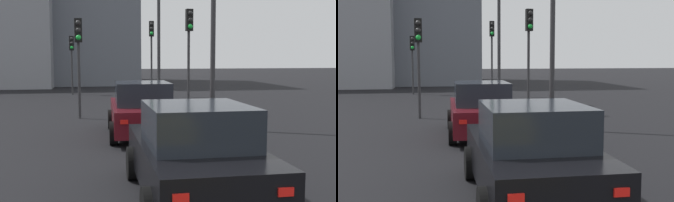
# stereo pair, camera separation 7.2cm
# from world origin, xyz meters

# --- Properties ---
(car_maroon_lead) EXTENTS (4.22, 2.07, 1.63)m
(car_maroon_lead) POSITION_xyz_m (10.07, 0.06, 0.78)
(car_maroon_lead) COLOR #510F16
(car_maroon_lead) RESTS_ON ground_plane
(car_black_second) EXTENTS (4.14, 2.05, 1.62)m
(car_black_second) POSITION_xyz_m (4.23, -0.13, 0.77)
(car_black_second) COLOR black
(car_black_second) RESTS_ON ground_plane
(traffic_light_near_left) EXTENTS (0.33, 0.31, 3.67)m
(traffic_light_near_left) POSITION_xyz_m (24.59, 2.74, 2.65)
(traffic_light_near_left) COLOR #2D2D30
(traffic_light_near_left) RESTS_ON ground_plane
(traffic_light_near_right) EXTENTS (0.32, 0.30, 3.82)m
(traffic_light_near_right) POSITION_xyz_m (13.94, 2.01, 2.75)
(traffic_light_near_right) COLOR #2D2D30
(traffic_light_near_right) RESTS_ON ground_plane
(traffic_light_far_left) EXTENTS (0.33, 0.31, 4.34)m
(traffic_light_far_left) POSITION_xyz_m (14.74, -2.48, 3.11)
(traffic_light_far_left) COLOR #2D2D30
(traffic_light_far_left) RESTS_ON ground_plane
(traffic_light_far_right) EXTENTS (0.32, 0.29, 4.47)m
(traffic_light_far_right) POSITION_xyz_m (22.46, -1.99, 3.20)
(traffic_light_far_right) COLOR #2D2D30
(traffic_light_far_right) RESTS_ON ground_plane
(street_lamp_kerbside) EXTENTS (0.56, 0.36, 6.41)m
(street_lamp_kerbside) POSITION_xyz_m (18.93, -1.87, 3.84)
(street_lamp_kerbside) COLOR #2D2D30
(street_lamp_kerbside) RESTS_ON ground_plane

